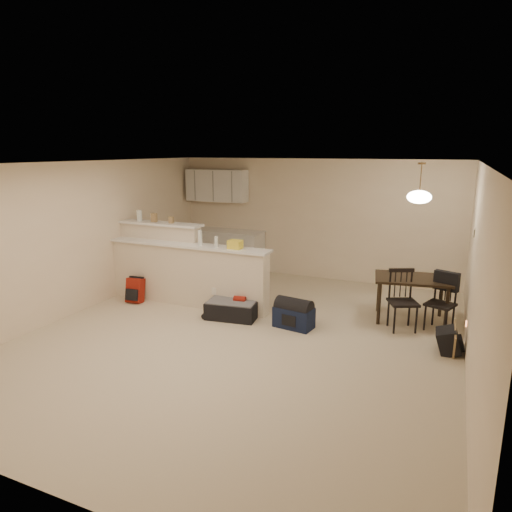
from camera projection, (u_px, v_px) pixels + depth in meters
The scene contains 20 objects.
room at pixel (243, 253), 6.45m from camera, with size 7.00×7.02×2.50m.
breakfast_bar at pixel (178, 268), 8.16m from camera, with size 3.08×0.58×1.39m.
upper_cabinets at pixel (217, 186), 10.12m from camera, with size 1.40×0.34×0.70m, color white.
kitchen_counter at pixel (223, 251), 10.26m from camera, with size 1.80×0.60×0.90m, color white.
thermostat at pixel (474, 233), 6.61m from camera, with size 0.02×0.12×0.12m, color beige.
jar at pixel (139, 216), 8.43m from camera, with size 0.10×0.10×0.20m, color silver.
cereal_box at pixel (154, 218), 8.30m from camera, with size 0.10×0.07×0.16m, color #98794E.
small_box at pixel (171, 220), 8.16m from camera, with size 0.08×0.06×0.12m, color #98794E.
bottle_a at pixel (200, 238), 7.74m from camera, with size 0.07×0.07×0.26m, color silver.
bottle_b at pixel (216, 241), 7.63m from camera, with size 0.06×0.06×0.18m, color silver.
bag_lump at pixel (235, 244), 7.49m from camera, with size 0.22×0.18×0.14m, color #98794E.
dining_table at pixel (412, 283), 7.21m from camera, with size 1.25×0.94×0.71m.
pendant_lamp at pixel (419, 196), 6.90m from camera, with size 0.36×0.36×0.62m.
dining_chair_near at pixel (403, 301), 6.86m from camera, with size 0.40×0.38×0.92m, color black, non-canonical shape.
dining_chair_far at pixel (440, 303), 6.84m from camera, with size 0.38×0.36×0.88m, color black, non-canonical shape.
suitcase at pixel (232, 309), 7.44m from camera, with size 0.81×0.52×0.27m, color black.
red_backpack at pixel (135, 290), 8.18m from camera, with size 0.29×0.18×0.43m, color maroon.
navy_duffel at pixel (294, 317), 7.02m from camera, with size 0.59×0.32×0.32m, color #101934.
black_daypack at pixel (448, 341), 6.16m from camera, with size 0.37×0.26×0.32m, color black.
cardboard_sheet at pixel (454, 340), 6.13m from camera, with size 0.48×0.02×0.37m, color #98794E.
Camera 1 is at (2.70, -5.69, 2.68)m, focal length 32.00 mm.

